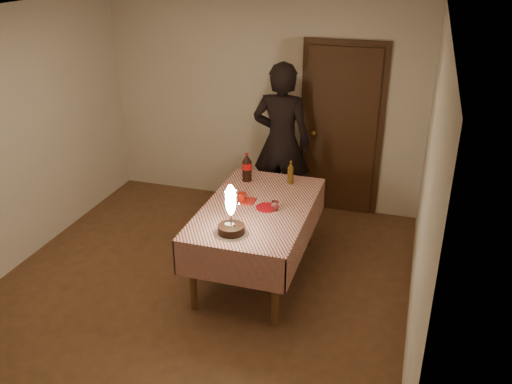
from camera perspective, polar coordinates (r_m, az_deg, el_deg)
ground at (r=5.44m, az=-6.25°, el=-10.36°), size 4.00×4.50×0.01m
room_shell at (r=4.74m, az=-6.43°, el=6.66°), size 4.04×4.54×2.62m
dining_table at (r=5.33m, az=0.16°, el=-2.50°), size 1.02×1.72×0.77m
birthday_cake at (r=4.75m, az=-2.65°, el=-2.90°), size 0.30×0.30×0.47m
red_plate at (r=5.25m, az=1.17°, el=-1.65°), size 0.22×0.22×0.01m
red_cup at (r=5.35m, az=-1.50°, el=-0.59°), size 0.08×0.08×0.10m
clear_cup at (r=5.20m, az=2.01°, el=-1.46°), size 0.07×0.07×0.09m
napkin_stack at (r=5.37m, az=-0.94°, el=-0.96°), size 0.15×0.15×0.02m
cola_bottle at (r=5.80m, az=-0.96°, el=2.61°), size 0.10×0.10×0.32m
amber_bottle_right at (r=5.76m, az=3.65°, el=2.01°), size 0.06×0.06×0.25m
photographer at (r=6.46m, az=2.69°, el=5.26°), size 0.70×0.48×1.92m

